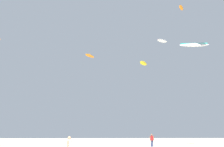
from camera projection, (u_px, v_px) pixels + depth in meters
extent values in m
cylinder|color=silver|center=(69.00, 144.00, 14.99)|extent=(0.35, 0.35, 0.58)
cylinder|color=tan|center=(70.00, 144.00, 15.18)|extent=(0.10, 0.10, 0.53)
cylinder|color=tan|center=(68.00, 145.00, 14.79)|extent=(0.10, 0.10, 0.53)
sphere|color=tan|center=(69.00, 138.00, 15.09)|extent=(0.21, 0.21, 0.21)
cylinder|color=navy|center=(153.00, 144.00, 29.34)|extent=(0.15, 0.15, 0.78)
cylinder|color=navy|center=(151.00, 144.00, 29.36)|extent=(0.15, 0.15, 0.78)
cylinder|color=#B21E23|center=(152.00, 138.00, 29.52)|extent=(0.36, 0.36, 0.58)
cylinder|color=#936B4C|center=(153.00, 138.00, 29.49)|extent=(0.10, 0.10, 0.54)
cylinder|color=#936B4C|center=(150.00, 138.00, 29.54)|extent=(0.10, 0.10, 0.54)
sphere|color=#936B4C|center=(152.00, 135.00, 29.62)|extent=(0.21, 0.21, 0.21)
ellipsoid|color=yellow|center=(143.00, 63.00, 53.71)|extent=(2.71, 3.33, 0.78)
ellipsoid|color=orange|center=(181.00, 8.00, 47.52)|extent=(1.81, 2.23, 0.53)
ellipsoid|color=white|center=(194.00, 45.00, 33.70)|extent=(4.30, 1.60, 1.06)
cylinder|color=#19B29E|center=(194.00, 44.00, 33.74)|extent=(3.86, 0.57, 0.18)
ellipsoid|color=white|center=(162.00, 41.00, 53.76)|extent=(2.92, 2.04, 0.66)
cylinder|color=#E5598C|center=(162.00, 40.00, 53.79)|extent=(2.39, 1.31, 0.13)
ellipsoid|color=orange|center=(90.00, 56.00, 49.34)|extent=(2.29, 2.73, 0.52)
cylinder|color=blue|center=(90.00, 55.00, 49.37)|extent=(1.59, 2.14, 0.12)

